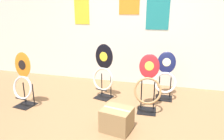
{
  "coord_description": "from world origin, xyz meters",
  "views": [
    {
      "loc": [
        0.59,
        -1.9,
        1.48
      ],
      "look_at": [
        -0.28,
        1.17,
        0.55
      ],
      "focal_mm": 32.0,
      "sensor_mm": 36.0,
      "label": 1
    }
  ],
  "objects_px": {
    "toilet_seat_display_crimson_swirl": "(148,85)",
    "toilet_seat_display_orange_sun": "(23,82)",
    "toilet_seat_display_jazz_black": "(103,72)",
    "storage_box": "(117,119)",
    "toilet_seat_display_navy_moon": "(165,77)"
  },
  "relations": [
    {
      "from": "toilet_seat_display_crimson_swirl",
      "to": "storage_box",
      "type": "bearing_deg",
      "value": -116.28
    },
    {
      "from": "toilet_seat_display_crimson_swirl",
      "to": "toilet_seat_display_jazz_black",
      "type": "height_order",
      "value": "toilet_seat_display_jazz_black"
    },
    {
      "from": "toilet_seat_display_crimson_swirl",
      "to": "toilet_seat_display_orange_sun",
      "type": "bearing_deg",
      "value": -169.15
    },
    {
      "from": "toilet_seat_display_orange_sun",
      "to": "storage_box",
      "type": "relative_size",
      "value": 2.1
    },
    {
      "from": "toilet_seat_display_jazz_black",
      "to": "toilet_seat_display_navy_moon",
      "type": "height_order",
      "value": "toilet_seat_display_jazz_black"
    },
    {
      "from": "storage_box",
      "to": "toilet_seat_display_jazz_black",
      "type": "bearing_deg",
      "value": 117.52
    },
    {
      "from": "toilet_seat_display_orange_sun",
      "to": "toilet_seat_display_crimson_swirl",
      "type": "bearing_deg",
      "value": 10.85
    },
    {
      "from": "toilet_seat_display_navy_moon",
      "to": "toilet_seat_display_orange_sun",
      "type": "distance_m",
      "value": 2.37
    },
    {
      "from": "toilet_seat_display_jazz_black",
      "to": "storage_box",
      "type": "xyz_separation_m",
      "value": [
        0.48,
        -0.93,
        -0.32
      ]
    },
    {
      "from": "toilet_seat_display_crimson_swirl",
      "to": "toilet_seat_display_orange_sun",
      "type": "distance_m",
      "value": 1.97
    },
    {
      "from": "toilet_seat_display_navy_moon",
      "to": "toilet_seat_display_jazz_black",
      "type": "bearing_deg",
      "value": -164.67
    },
    {
      "from": "toilet_seat_display_jazz_black",
      "to": "toilet_seat_display_orange_sun",
      "type": "height_order",
      "value": "toilet_seat_display_jazz_black"
    },
    {
      "from": "toilet_seat_display_navy_moon",
      "to": "toilet_seat_display_orange_sun",
      "type": "relative_size",
      "value": 0.92
    },
    {
      "from": "toilet_seat_display_crimson_swirl",
      "to": "toilet_seat_display_orange_sun",
      "type": "relative_size",
      "value": 0.98
    },
    {
      "from": "toilet_seat_display_crimson_swirl",
      "to": "storage_box",
      "type": "height_order",
      "value": "toilet_seat_display_crimson_swirl"
    }
  ]
}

